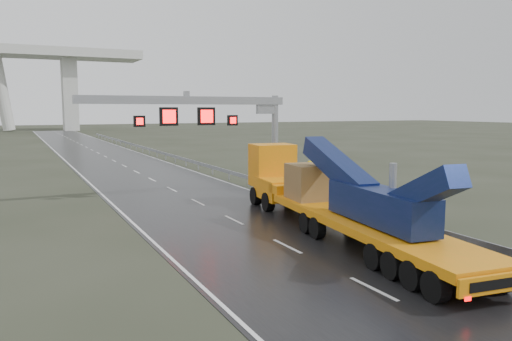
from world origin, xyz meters
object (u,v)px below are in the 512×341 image
exit_sign_pair (316,171)px  sign_gantry (215,117)px  striped_barrier (283,188)px  heavy_haul_truck (322,193)px

exit_sign_pair → sign_gantry: bearing=136.8°
striped_barrier → exit_sign_pair: bearing=-34.0°
striped_barrier → heavy_haul_truck: bearing=-104.4°
sign_gantry → heavy_haul_truck: 12.15m
exit_sign_pair → heavy_haul_truck: bearing=-133.9°
sign_gantry → striped_barrier: sign_gantry is taller
sign_gantry → exit_sign_pair: 8.05m
heavy_haul_truck → striped_barrier: bearing=79.6°
heavy_haul_truck → striped_barrier: size_ratio=18.39×
heavy_haul_truck → sign_gantry: bearing=103.8°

